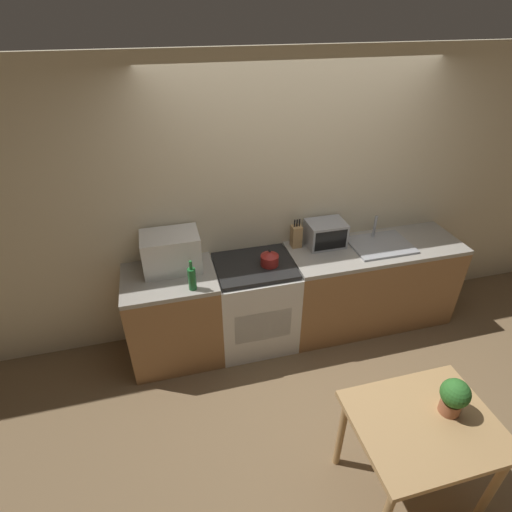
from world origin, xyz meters
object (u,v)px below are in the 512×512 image
at_px(bottle, 192,278).
at_px(microwave, 171,252).
at_px(toaster_oven, 326,234).
at_px(stove_range, 255,304).
at_px(dining_table, 422,432).
at_px(kettle, 270,258).

bearing_deg(bottle, microwave, 110.96).
distance_m(microwave, bottle, 0.37).
distance_m(microwave, toaster_oven, 1.44).
bearing_deg(stove_range, bottle, -159.14).
relative_size(stove_range, dining_table, 1.04).
height_order(microwave, toaster_oven, microwave).
relative_size(bottle, toaster_oven, 0.75).
xyz_separation_m(stove_range, microwave, (-0.70, 0.12, 0.62)).
bearing_deg(toaster_oven, stove_range, -167.96).
xyz_separation_m(bottle, toaster_oven, (1.31, 0.38, 0.02)).
relative_size(bottle, dining_table, 0.31).
xyz_separation_m(bottle, dining_table, (1.21, -1.46, -0.36)).
bearing_deg(kettle, dining_table, -72.94).
relative_size(microwave, bottle, 1.82).
distance_m(kettle, microwave, 0.85).
relative_size(toaster_oven, dining_table, 0.41).
distance_m(kettle, bottle, 0.72).
bearing_deg(stove_range, toaster_oven, 12.04).
height_order(microwave, bottle, microwave).
distance_m(stove_range, kettle, 0.54).
bearing_deg(stove_range, kettle, -16.80).
height_order(bottle, dining_table, bottle).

